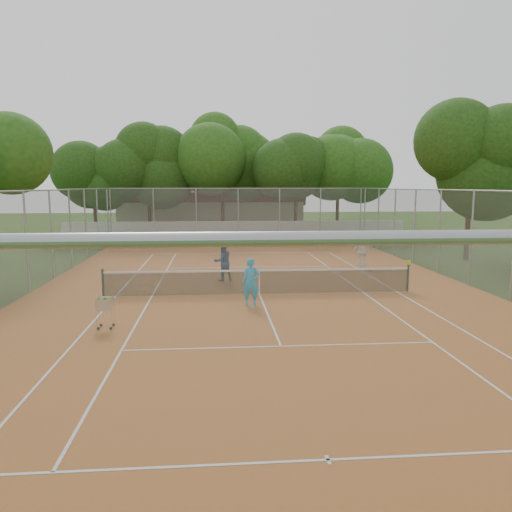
{
  "coord_description": "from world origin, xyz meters",
  "views": [
    {
      "loc": [
        -1.7,
        -18.92,
        4.21
      ],
      "look_at": [
        0.0,
        1.5,
        1.3
      ],
      "focal_mm": 35.0,
      "sensor_mm": 36.0,
      "label": 1
    }
  ],
  "objects": [
    {
      "name": "player_near",
      "position": [
        -0.46,
        -1.83,
        0.86
      ],
      "size": [
        0.67,
        0.5,
        1.68
      ],
      "primitive_type": "imported",
      "rotation": [
        0.0,
        0.0,
        -0.17
      ],
      "color": "#1993D4",
      "rests_on": "court_pad"
    },
    {
      "name": "player_far_left",
      "position": [
        -1.36,
        2.86,
        0.88
      ],
      "size": [
        1.02,
        0.92,
        1.72
      ],
      "primitive_type": "imported",
      "rotation": [
        0.0,
        0.0,
        3.53
      ],
      "color": "navy",
      "rests_on": "court_pad"
    },
    {
      "name": "court_pad",
      "position": [
        0.0,
        0.0,
        0.01
      ],
      "size": [
        18.0,
        34.0,
        0.02
      ],
      "primitive_type": "cube",
      "color": "#B45B23",
      "rests_on": "ground"
    },
    {
      "name": "boundary_wall",
      "position": [
        0.0,
        19.0,
        0.75
      ],
      "size": [
        26.0,
        0.3,
        1.5
      ],
      "primitive_type": "cube",
      "color": "white",
      "rests_on": "ground"
    },
    {
      "name": "perimeter_fence",
      "position": [
        0.0,
        0.0,
        2.0
      ],
      "size": [
        18.0,
        34.0,
        4.0
      ],
      "primitive_type": "cube",
      "color": "slate",
      "rests_on": "ground"
    },
    {
      "name": "ball_hopper",
      "position": [
        -4.93,
        -4.33,
        0.52
      ],
      "size": [
        0.53,
        0.53,
        1.0
      ],
      "primitive_type": "cube",
      "rotation": [
        0.0,
        0.0,
        -0.1
      ],
      "color": "silver",
      "rests_on": "court_pad"
    },
    {
      "name": "player_far_right",
      "position": [
        5.75,
        5.53,
        0.88
      ],
      "size": [
        1.03,
        0.48,
        1.71
      ],
      "primitive_type": "imported",
      "rotation": [
        0.0,
        0.0,
        3.08
      ],
      "color": "white",
      "rests_on": "court_pad"
    },
    {
      "name": "clubhouse",
      "position": [
        -2.0,
        29.0,
        2.2
      ],
      "size": [
        16.4,
        9.0,
        4.4
      ],
      "primitive_type": "cube",
      "color": "beige",
      "rests_on": "ground"
    },
    {
      "name": "court_lines",
      "position": [
        0.0,
        0.0,
        0.02
      ],
      "size": [
        10.98,
        23.78,
        0.01
      ],
      "primitive_type": "cube",
      "color": "white",
      "rests_on": "court_pad"
    },
    {
      "name": "tropical_trees",
      "position": [
        0.0,
        22.0,
        5.0
      ],
      "size": [
        29.0,
        19.0,
        10.0
      ],
      "primitive_type": "cube",
      "color": "black",
      "rests_on": "ground"
    },
    {
      "name": "tennis_net",
      "position": [
        0.0,
        0.0,
        0.51
      ],
      "size": [
        11.88,
        0.1,
        0.98
      ],
      "primitive_type": "cube",
      "color": "black",
      "rests_on": "court_pad"
    },
    {
      "name": "ground",
      "position": [
        0.0,
        0.0,
        0.0
      ],
      "size": [
        120.0,
        120.0,
        0.0
      ],
      "primitive_type": "plane",
      "color": "#203C10",
      "rests_on": "ground"
    }
  ]
}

